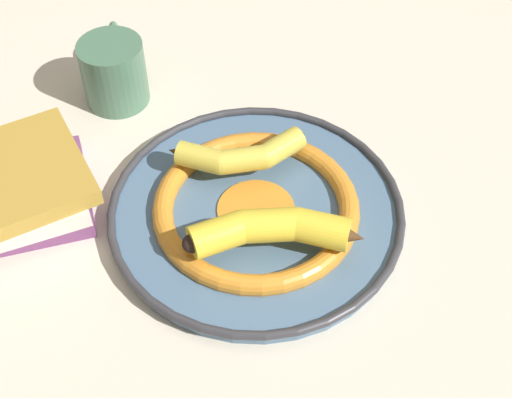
% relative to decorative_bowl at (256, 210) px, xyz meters
% --- Properties ---
extents(ground_plane, '(2.80, 2.80, 0.00)m').
position_rel_decorative_bowl_xyz_m(ground_plane, '(0.03, 0.01, -0.01)').
color(ground_plane, beige).
extents(decorative_bowl, '(0.35, 0.35, 0.03)m').
position_rel_decorative_bowl_xyz_m(decorative_bowl, '(0.00, 0.00, 0.00)').
color(decorative_bowl, slate).
rests_on(decorative_bowl, ground_plane).
extents(banana_a, '(0.19, 0.11, 0.04)m').
position_rel_decorative_bowl_xyz_m(banana_a, '(0.01, 0.06, 0.04)').
color(banana_a, yellow).
rests_on(banana_a, decorative_bowl).
extents(banana_b, '(0.17, 0.09, 0.03)m').
position_rel_decorative_bowl_xyz_m(banana_b, '(-0.01, -0.06, 0.03)').
color(banana_b, gold).
rests_on(banana_b, decorative_bowl).
extents(coffee_mug, '(0.09, 0.14, 0.09)m').
position_rel_decorative_bowl_xyz_m(coffee_mug, '(0.08, -0.28, 0.03)').
color(coffee_mug, '#477056').
rests_on(coffee_mug, ground_plane).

